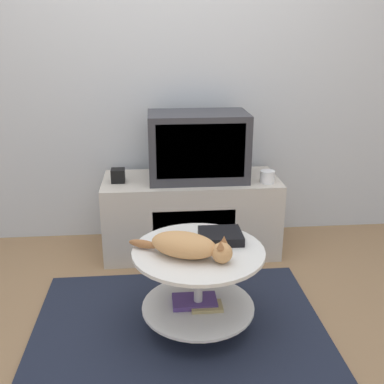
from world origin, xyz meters
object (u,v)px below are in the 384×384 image
tv (198,146)px  speaker (118,176)px  cat (187,246)px  dvd_box (221,236)px

tv → speaker: 0.56m
cat → speaker: bearing=137.1°
tv → dvd_box: size_ratio=3.01×
dvd_box → cat: size_ratio=0.44×
tv → dvd_box: (0.03, -0.82, -0.27)m
cat → tv: bearing=106.6°
speaker → dvd_box: (0.57, -0.79, -0.09)m
speaker → dvd_box: 0.98m
tv → cat: size_ratio=1.32×
speaker → tv: bearing=3.5°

